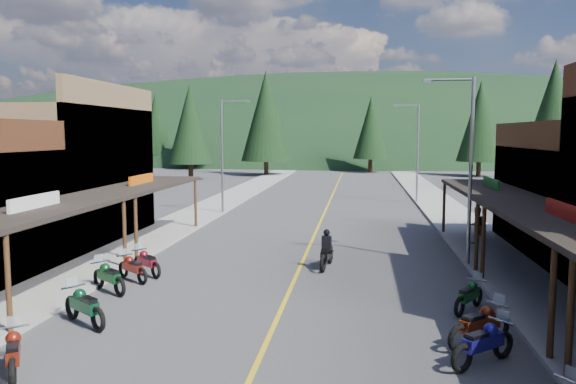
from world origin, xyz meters
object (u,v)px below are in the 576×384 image
(shop_west_3, at_px, (49,174))
(pine_5, at_px, (575,117))
(streetlight_3, at_px, (416,148))
(pine_9, at_px, (571,126))
(bike_west_9, at_px, (132,267))
(pine_1, at_px, (191,123))
(pine_4, at_px, (480,121))
(pine_3, at_px, (371,128))
(bike_east_7, at_px, (480,323))
(streetlight_2, at_px, (467,162))
(bike_east_6, at_px, (483,341))
(pine_7, at_px, (156,124))
(bike_west_8, at_px, (109,275))
(pine_10, at_px, (190,124))
(pedestrian_east_b, at_px, (476,225))
(bike_east_8, at_px, (469,294))
(bike_west_7, at_px, (84,304))
(bike_west_10, at_px, (147,261))
(pine_2, at_px, (266,116))
(streetlight_1, at_px, (224,151))
(pine_0, at_px, (70,128))
(rider_on_bike, at_px, (327,252))
(pine_8, at_px, (125,130))
(bike_west_6, at_px, (13,351))
(pine_11, at_px, (554,117))

(shop_west_3, relative_size, pine_5, 0.78)
(pine_5, bearing_deg, streetlight_3, -122.78)
(streetlight_3, height_order, pine_9, pine_9)
(bike_west_9, bearing_deg, pine_1, 53.21)
(pine_4, height_order, pine_5, pine_5)
(pine_3, xyz_separation_m, bike_east_7, (1.70, -67.28, -5.84))
(shop_west_3, xyz_separation_m, streetlight_2, (20.74, -3.30, 0.94))
(shop_west_3, xyz_separation_m, bike_east_6, (19.31, -13.87, -2.90))
(pine_7, xyz_separation_m, bike_west_8, (25.61, -73.69, -6.62))
(pine_10, distance_m, bike_east_7, 56.83)
(pine_1, xyz_separation_m, bike_east_7, (29.70, -71.28, -6.59))
(pine_7, distance_m, bike_west_9, 76.88)
(bike_west_9, bearing_deg, pedestrian_east_b, -21.13)
(shop_west_3, height_order, bike_east_8, shop_west_3)
(pine_3, bearing_deg, shop_west_3, -108.01)
(shop_west_3, distance_m, bike_west_7, 15.13)
(pine_5, height_order, pedestrian_east_b, pine_5)
(pine_10, xyz_separation_m, bike_west_10, (12.04, -45.17, -6.20))
(streetlight_2, distance_m, bike_west_7, 15.93)
(pine_2, height_order, pine_3, pine_2)
(bike_west_8, bearing_deg, streetlight_1, 39.43)
(streetlight_3, relative_size, pine_2, 0.57)
(pine_3, bearing_deg, bike_east_8, -88.24)
(pine_1, height_order, pine_2, pine_2)
(pine_5, bearing_deg, pine_7, 176.53)
(pine_3, bearing_deg, pine_5, 11.31)
(pine_0, relative_size, rider_on_bike, 4.72)
(pine_8, bearing_deg, pine_0, 129.29)
(pine_3, distance_m, bike_east_8, 64.59)
(streetlight_2, xyz_separation_m, bike_west_7, (-12.53, -9.08, -3.82))
(streetlight_3, xyz_separation_m, bike_east_7, (-1.25, -31.28, -3.81))
(pine_10, relative_size, bike_west_6, 5.56)
(pine_3, xyz_separation_m, rider_on_bike, (-2.87, -59.02, -5.80))
(pine_9, relative_size, rider_on_bike, 4.64)
(pine_3, height_order, bike_east_7, pine_3)
(pine_4, bearing_deg, pine_10, -164.48)
(pine_10, relative_size, bike_west_9, 5.80)
(bike_west_10, bearing_deg, pine_8, 65.53)
(bike_west_6, bearing_deg, pine_0, 86.01)
(bike_west_7, bearing_deg, bike_east_6, -61.48)
(streetlight_1, xyz_separation_m, pine_5, (40.95, 50.00, 3.53))
(rider_on_bike, relative_size, pedestrian_east_b, 1.26)
(pine_4, relative_size, pine_11, 1.01)
(pine_3, relative_size, pine_5, 0.79)
(pine_4, distance_m, bike_west_6, 69.02)
(streetlight_1, distance_m, streetlight_2, 19.73)
(bike_east_7, bearing_deg, streetlight_3, 139.04)
(pine_5, distance_m, pine_11, 36.78)
(shop_west_3, relative_size, pine_11, 0.88)
(streetlight_3, distance_m, rider_on_bike, 24.05)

